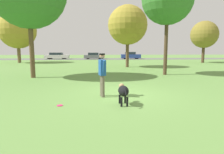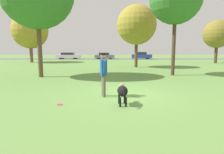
{
  "view_description": "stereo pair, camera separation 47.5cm",
  "coord_description": "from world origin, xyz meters",
  "px_view_note": "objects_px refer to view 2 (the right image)",
  "views": [
    {
      "loc": [
        -0.93,
        -8.29,
        1.94
      ],
      "look_at": [
        -0.45,
        -0.9,
        0.9
      ],
      "focal_mm": 32.0,
      "sensor_mm": 36.0,
      "label": 1
    },
    {
      "loc": [
        -0.45,
        -8.3,
        1.94
      ],
      "look_at": [
        -0.45,
        -0.9,
        0.9
      ],
      "focal_mm": 32.0,
      "sensor_mm": 36.0,
      "label": 2
    }
  ],
  "objects_px": {
    "tree_mid_center": "(136,25)",
    "parked_car_blue": "(141,56)",
    "tree_far_left": "(30,31)",
    "parked_car_grey": "(104,56)",
    "parked_car_white": "(68,56)",
    "tree_far_right": "(217,34)",
    "person": "(103,71)",
    "dog": "(122,91)",
    "frisbee": "(59,105)"
  },
  "relations": [
    {
      "from": "tree_far_right",
      "to": "parked_car_blue",
      "type": "bearing_deg",
      "value": 126.28
    },
    {
      "from": "tree_far_right",
      "to": "parked_car_white",
      "type": "height_order",
      "value": "tree_far_right"
    },
    {
      "from": "tree_mid_center",
      "to": "tree_far_right",
      "type": "bearing_deg",
      "value": 27.76
    },
    {
      "from": "dog",
      "to": "tree_far_left",
      "type": "relative_size",
      "value": 0.15
    },
    {
      "from": "dog",
      "to": "parked_car_blue",
      "type": "relative_size",
      "value": 0.26
    },
    {
      "from": "parked_car_grey",
      "to": "parked_car_blue",
      "type": "distance_m",
      "value": 7.23
    },
    {
      "from": "person",
      "to": "parked_car_blue",
      "type": "xyz_separation_m",
      "value": [
        6.12,
        31.27,
        -0.38
      ]
    },
    {
      "from": "parked_car_white",
      "to": "parked_car_blue",
      "type": "height_order",
      "value": "parked_car_blue"
    },
    {
      "from": "tree_far_right",
      "to": "parked_car_grey",
      "type": "xyz_separation_m",
      "value": [
        -15.79,
        11.64,
        -3.33
      ]
    },
    {
      "from": "parked_car_grey",
      "to": "frisbee",
      "type": "bearing_deg",
      "value": -89.78
    },
    {
      "from": "tree_mid_center",
      "to": "parked_car_blue",
      "type": "relative_size",
      "value": 1.67
    },
    {
      "from": "frisbee",
      "to": "tree_mid_center",
      "type": "bearing_deg",
      "value": 73.23
    },
    {
      "from": "parked_car_blue",
      "to": "parked_car_grey",
      "type": "bearing_deg",
      "value": -177.42
    },
    {
      "from": "person",
      "to": "tree_mid_center",
      "type": "bearing_deg",
      "value": 154.36
    },
    {
      "from": "tree_far_left",
      "to": "tree_far_right",
      "type": "bearing_deg",
      "value": -3.73
    },
    {
      "from": "tree_far_left",
      "to": "parked_car_blue",
      "type": "relative_size",
      "value": 1.82
    },
    {
      "from": "person",
      "to": "tree_far_left",
      "type": "height_order",
      "value": "tree_far_left"
    },
    {
      "from": "person",
      "to": "parked_car_grey",
      "type": "bearing_deg",
      "value": 168.71
    },
    {
      "from": "person",
      "to": "parked_car_grey",
      "type": "distance_m",
      "value": 31.28
    },
    {
      "from": "dog",
      "to": "tree_far_right",
      "type": "bearing_deg",
      "value": -36.94
    },
    {
      "from": "parked_car_grey",
      "to": "parked_car_blue",
      "type": "bearing_deg",
      "value": 1.06
    },
    {
      "from": "frisbee",
      "to": "tree_far_right",
      "type": "height_order",
      "value": "tree_far_right"
    },
    {
      "from": "dog",
      "to": "parked_car_blue",
      "type": "xyz_separation_m",
      "value": [
        5.41,
        32.53,
        0.2
      ]
    },
    {
      "from": "parked_car_white",
      "to": "tree_mid_center",
      "type": "bearing_deg",
      "value": -56.81
    },
    {
      "from": "tree_far_left",
      "to": "parked_car_grey",
      "type": "height_order",
      "value": "tree_far_left"
    },
    {
      "from": "person",
      "to": "dog",
      "type": "height_order",
      "value": "person"
    },
    {
      "from": "tree_far_left",
      "to": "parked_car_white",
      "type": "relative_size",
      "value": 1.55
    },
    {
      "from": "parked_car_white",
      "to": "tree_far_right",
      "type": "bearing_deg",
      "value": -26.05
    },
    {
      "from": "tree_far_right",
      "to": "tree_far_left",
      "type": "distance_m",
      "value": 26.23
    },
    {
      "from": "tree_mid_center",
      "to": "parked_car_blue",
      "type": "height_order",
      "value": "tree_mid_center"
    },
    {
      "from": "frisbee",
      "to": "parked_car_blue",
      "type": "relative_size",
      "value": 0.05
    },
    {
      "from": "parked_car_white",
      "to": "frisbee",
      "type": "bearing_deg",
      "value": -76.84
    },
    {
      "from": "dog",
      "to": "parked_car_white",
      "type": "relative_size",
      "value": 0.22
    },
    {
      "from": "dog",
      "to": "tree_far_left",
      "type": "height_order",
      "value": "tree_far_left"
    },
    {
      "from": "dog",
      "to": "frisbee",
      "type": "height_order",
      "value": "dog"
    },
    {
      "from": "tree_far_right",
      "to": "tree_far_left",
      "type": "xyz_separation_m",
      "value": [
        -26.17,
        1.71,
        0.6
      ]
    },
    {
      "from": "tree_far_right",
      "to": "tree_mid_center",
      "type": "relative_size",
      "value": 0.89
    },
    {
      "from": "dog",
      "to": "parked_car_grey",
      "type": "xyz_separation_m",
      "value": [
        -1.82,
        32.51,
        0.13
      ]
    },
    {
      "from": "dog",
      "to": "tree_far_right",
      "type": "distance_m",
      "value": 25.35
    },
    {
      "from": "parked_car_white",
      "to": "parked_car_grey",
      "type": "distance_m",
      "value": 7.19
    },
    {
      "from": "person",
      "to": "parked_car_blue",
      "type": "bearing_deg",
      "value": 155.6
    },
    {
      "from": "tree_far_left",
      "to": "parked_car_grey",
      "type": "xyz_separation_m",
      "value": [
        10.37,
        9.93,
        -3.93
      ]
    },
    {
      "from": "person",
      "to": "tree_far_right",
      "type": "xyz_separation_m",
      "value": [
        14.68,
        19.61,
        2.89
      ]
    },
    {
      "from": "dog",
      "to": "parked_car_blue",
      "type": "bearing_deg",
      "value": -12.58
    },
    {
      "from": "person",
      "to": "dog",
      "type": "bearing_deg",
      "value": 16.04
    },
    {
      "from": "tree_far_left",
      "to": "tree_mid_center",
      "type": "xyz_separation_m",
      "value": [
        14.41,
        -7.89,
        -0.1
      ]
    },
    {
      "from": "frisbee",
      "to": "parked_car_blue",
      "type": "height_order",
      "value": "parked_car_blue"
    },
    {
      "from": "parked_car_white",
      "to": "parked_car_blue",
      "type": "relative_size",
      "value": 1.18
    },
    {
      "from": "frisbee",
      "to": "parked_car_white",
      "type": "height_order",
      "value": "parked_car_white"
    },
    {
      "from": "parked_car_grey",
      "to": "parked_car_blue",
      "type": "xyz_separation_m",
      "value": [
        7.23,
        0.02,
        0.06
      ]
    }
  ]
}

